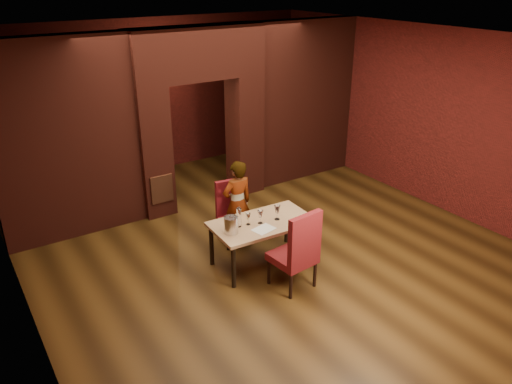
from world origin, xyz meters
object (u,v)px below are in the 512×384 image
chair_far (234,214)px  chair_near (293,248)px  wine_glass_b (260,217)px  wine_glass_c (277,212)px  water_bottle (239,217)px  person_seated (237,203)px  dining_table (262,242)px  wine_glass_a (248,219)px  potted_plant (266,220)px  wine_bucket (231,225)px

chair_far → chair_near: (0.04, -1.48, 0.09)m
wine_glass_b → wine_glass_c: wine_glass_c is taller
water_bottle → chair_near: bearing=-63.5°
wine_glass_c → person_seated: bearing=105.5°
dining_table → chair_far: (-0.02, 0.77, 0.16)m
dining_table → wine_glass_b: size_ratio=7.13×
wine_glass_a → wine_glass_b: size_ratio=0.87×
wine_glass_b → person_seated: bearing=85.5°
wine_glass_a → wine_glass_b: (0.17, -0.06, 0.01)m
wine_glass_a → potted_plant: wine_glass_a is taller
dining_table → wine_glass_c: size_ratio=6.46×
dining_table → water_bottle: size_ratio=4.90×
water_bottle → person_seated: bearing=60.7°
chair_far → chair_near: size_ratio=0.86×
chair_far → water_bottle: 0.86m
person_seated → wine_glass_b: person_seated is taller
wine_bucket → person_seated: bearing=53.6°
chair_far → wine_bucket: 1.02m
chair_far → person_seated: size_ratio=0.72×
water_bottle → chair_far: bearing=64.3°
chair_near → dining_table: bearing=-94.0°
water_bottle → wine_bucket: bearing=-151.8°
person_seated → wine_glass_b: bearing=84.3°
person_seated → water_bottle: size_ratio=4.66×
potted_plant → chair_far: bearing=178.3°
chair_near → wine_bucket: size_ratio=4.87×
wine_glass_c → potted_plant: (0.37, 0.81, -0.59)m
chair_near → potted_plant: bearing=-116.9°
dining_table → chair_far: chair_far is taller
person_seated → potted_plant: size_ratio=3.16×
dining_table → person_seated: 0.80m
person_seated → chair_near: bearing=89.4°
wine_bucket → potted_plant: size_ratio=0.55×
wine_glass_a → potted_plant: (0.81, 0.71, -0.56)m
wine_glass_a → wine_bucket: (-0.33, -0.08, 0.03)m
chair_near → wine_glass_c: 0.71m
wine_glass_b → potted_plant: 1.16m
chair_near → wine_bucket: 0.91m
chair_near → potted_plant: 1.61m
chair_far → person_seated: bearing=-57.1°
wine_bucket → water_bottle: (0.19, 0.10, 0.03)m
water_bottle → wine_glass_c: bearing=-11.5°
chair_near → water_bottle: chair_near is taller
potted_plant → wine_glass_c: bearing=-114.4°
dining_table → wine_glass_b: wine_glass_b is taller
chair_near → person_seated: 1.43m
chair_far → person_seated: 0.21m
dining_table → potted_plant: bearing=54.6°
wine_glass_b → wine_bucket: size_ratio=0.86×
chair_far → wine_glass_c: (0.24, -0.83, 0.30)m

